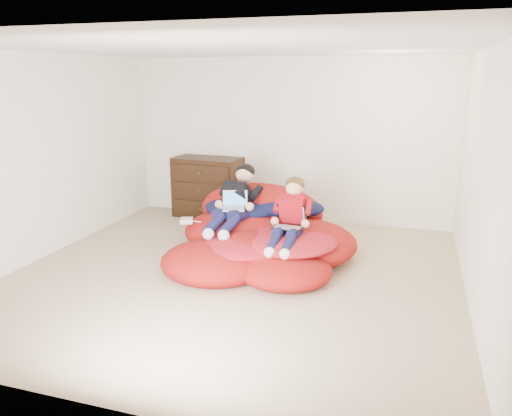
{
  "coord_description": "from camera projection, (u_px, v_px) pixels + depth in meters",
  "views": [
    {
      "loc": [
        1.85,
        -5.01,
        2.22
      ],
      "look_at": [
        0.13,
        0.43,
        0.7
      ],
      "focal_mm": 35.0,
      "sensor_mm": 36.0,
      "label": 1
    }
  ],
  "objects": [
    {
      "name": "dresser",
      "position": [
        208.0,
        187.0,
        8.01
      ],
      "size": [
        1.11,
        0.64,
        0.96
      ],
      "color": "black",
      "rests_on": "ground"
    },
    {
      "name": "cream_pillow",
      "position": [
        243.0,
        191.0,
        7.12
      ],
      "size": [
        0.42,
        0.27,
        0.27
      ],
      "primitive_type": "ellipsoid",
      "color": "silver",
      "rests_on": "beanbag_pile"
    },
    {
      "name": "beanbag_pile",
      "position": [
        261.0,
        237.0,
        6.29
      ],
      "size": [
        2.31,
        2.37,
        0.86
      ],
      "color": "#B01613",
      "rests_on": "ground"
    },
    {
      "name": "laptop_white",
      "position": [
        233.0,
        204.0,
        6.34
      ],
      "size": [
        0.37,
        0.36,
        0.23
      ],
      "color": "silver",
      "rests_on": "older_boy"
    },
    {
      "name": "older_boy",
      "position": [
        237.0,
        198.0,
        6.45
      ],
      "size": [
        0.44,
        1.28,
        0.74
      ],
      "color": "black",
      "rests_on": "beanbag_pile"
    },
    {
      "name": "younger_boy",
      "position": [
        290.0,
        214.0,
        5.84
      ],
      "size": [
        0.32,
        0.97,
        0.75
      ],
      "color": "#B6101B",
      "rests_on": "beanbag_pile"
    },
    {
      "name": "power_adapter",
      "position": [
        187.0,
        221.0,
        6.39
      ],
      "size": [
        0.2,
        0.2,
        0.06
      ],
      "primitive_type": "cube",
      "rotation": [
        0.0,
        0.0,
        0.36
      ],
      "color": "silver",
      "rests_on": "beanbag_pile"
    },
    {
      "name": "room_shell",
      "position": [
        234.0,
        257.0,
        5.68
      ],
      "size": [
        5.1,
        5.1,
        2.77
      ],
      "color": "tan",
      "rests_on": "ground"
    },
    {
      "name": "laptop_black",
      "position": [
        290.0,
        221.0,
        5.85
      ],
      "size": [
        0.37,
        0.36,
        0.25
      ],
      "color": "black",
      "rests_on": "younger_boy"
    }
  ]
}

